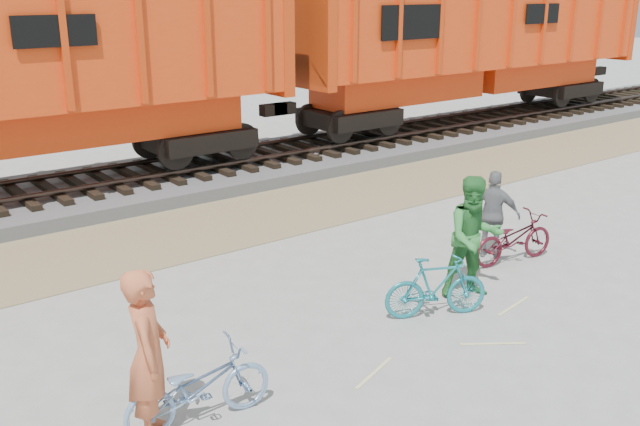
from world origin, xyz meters
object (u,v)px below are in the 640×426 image
Objects in this scene: person_woman at (493,215)px; person_man at (474,237)px; bicycle_maroon at (514,238)px; person_solo at (149,355)px; bicycle_teal at (436,287)px; hopper_car_right at (472,40)px; bicycle_blue at (198,387)px.

person_man is at bearing 88.76° from person_woman.
person_woman reaches higher than bicycle_maroon.
person_man is at bearing -59.97° from person_solo.
bicycle_teal is 2.82m from person_woman.
person_woman is at bearing 55.89° from person_man.
hopper_car_right is 8.21× the size of bicycle_blue.
hopper_car_right is 17.82m from bicycle_blue.
bicycle_teal is 0.98× the size of person_woman.
person_solo reaches higher than bicycle_teal.
person_solo is (-7.21, -0.92, 0.53)m from bicycle_maroon.
hopper_car_right is 11.73m from person_woman.
person_man is (-9.86, -8.91, -2.04)m from hopper_car_right.
bicycle_blue is 1.07× the size of person_woman.
hopper_car_right is 9.02× the size of bicycle_teal.
person_solo reaches higher than person_woman.
hopper_car_right is 12.01m from bicycle_maroon.
person_solo is at bearing 69.27° from person_woman.
bicycle_teal reaches higher than bicycle_maroon.
hopper_car_right reaches higher than person_woman.
person_woman is at bearing -136.02° from hopper_car_right.
bicycle_teal is 0.80× the size of person_man.
bicycle_blue reaches higher than bicycle_maroon.
bicycle_blue is 1.10× the size of bicycle_teal.
bicycle_blue is 4.06m from bicycle_teal.
person_man is 1.22× the size of person_woman.
person_solo is at bearing 118.01° from bicycle_teal.
bicycle_teal is at bearing -140.02° from hopper_car_right.
person_man is at bearing -53.39° from bicycle_teal.
person_woman is (2.57, 1.11, 0.33)m from bicycle_teal.
person_solo is (-15.41, -9.32, -2.04)m from hopper_car_right.
person_woman is (7.11, 1.32, -0.17)m from person_solo.
person_solo is at bearing 84.42° from bicycle_blue.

